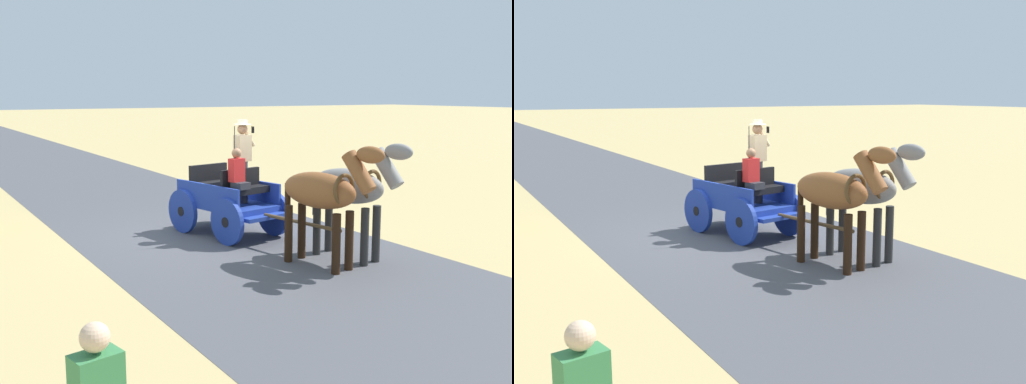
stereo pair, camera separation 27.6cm
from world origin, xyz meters
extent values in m
plane|color=tan|center=(0.00, 0.00, 0.00)|extent=(200.00, 200.00, 0.00)
cube|color=#4C4C51|center=(0.00, 0.00, 0.00)|extent=(5.77, 160.00, 0.01)
cube|color=#1E3899|center=(-0.34, 0.17, 0.66)|extent=(1.60, 2.39, 0.12)
cube|color=#1E3899|center=(-0.90, 0.06, 0.94)|extent=(0.46, 2.06, 0.44)
cube|color=#1E3899|center=(0.22, 0.28, 0.94)|extent=(0.46, 2.06, 0.44)
cube|color=#1E3899|center=(-0.57, 1.37, 0.56)|extent=(1.11, 0.44, 0.08)
cube|color=#1E3899|center=(-0.11, -1.01, 0.48)|extent=(0.74, 0.33, 0.06)
cube|color=black|center=(-0.46, 0.76, 1.04)|extent=(1.07, 0.55, 0.14)
cube|color=black|center=(-0.42, 0.59, 1.26)|extent=(1.02, 0.27, 0.44)
cube|color=black|center=(-0.24, -0.32, 1.04)|extent=(1.07, 0.55, 0.14)
cube|color=black|center=(-0.21, -0.49, 1.26)|extent=(1.02, 0.27, 0.44)
cylinder|color=#1E3899|center=(-1.12, 0.80, 0.48)|extent=(0.28, 0.96, 0.96)
cylinder|color=black|center=(-1.12, 0.80, 0.48)|extent=(0.16, 0.23, 0.21)
cylinder|color=#1E3899|center=(0.15, 1.05, 0.48)|extent=(0.28, 0.96, 0.96)
cylinder|color=black|center=(0.15, 1.05, 0.48)|extent=(0.16, 0.23, 0.21)
cylinder|color=#1E3899|center=(-0.83, -0.71, 0.48)|extent=(0.28, 0.96, 0.96)
cylinder|color=black|center=(-0.83, -0.71, 0.48)|extent=(0.16, 0.23, 0.21)
cylinder|color=#1E3899|center=(0.45, -0.46, 0.48)|extent=(0.28, 0.96, 0.96)
cylinder|color=black|center=(0.45, -0.46, 0.48)|extent=(0.16, 0.23, 0.21)
cylinder|color=brown|center=(-0.76, 2.33, 0.61)|extent=(0.45, 1.98, 0.07)
cylinder|color=black|center=(-0.16, 0.82, 1.74)|extent=(0.02, 0.02, 1.30)
cylinder|color=#2D2D33|center=(-0.55, 0.47, 1.17)|extent=(0.22, 0.22, 0.90)
cube|color=tan|center=(-0.55, 0.47, 1.90)|extent=(0.38, 0.28, 0.56)
sphere|color=#9E7051|center=(-0.55, 0.47, 2.30)|extent=(0.22, 0.22, 0.22)
cylinder|color=beige|center=(-0.55, 0.47, 2.40)|extent=(0.36, 0.36, 0.01)
cylinder|color=beige|center=(-0.55, 0.47, 2.45)|extent=(0.20, 0.20, 0.10)
cylinder|color=tan|center=(-0.73, 0.47, 2.08)|extent=(0.27, 0.13, 0.32)
cube|color=black|center=(-0.80, 0.48, 2.28)|extent=(0.03, 0.07, 0.14)
cube|color=#2D2D33|center=(-0.23, 0.93, 1.18)|extent=(0.34, 0.37, 0.14)
cube|color=red|center=(-0.21, 0.81, 1.49)|extent=(0.33, 0.25, 0.48)
sphere|color=#9E7051|center=(-0.21, 0.81, 1.84)|extent=(0.20, 0.20, 0.20)
ellipsoid|color=gray|center=(-1.29, 3.04, 1.37)|extent=(0.92, 1.65, 0.64)
cylinder|color=#272726|center=(-1.60, 3.53, 0.53)|extent=(0.15, 0.15, 1.05)
cylinder|color=#272726|center=(-1.24, 3.62, 0.53)|extent=(0.15, 0.15, 1.05)
cylinder|color=#272726|center=(-1.33, 2.47, 0.53)|extent=(0.15, 0.15, 1.05)
cylinder|color=#272726|center=(-0.98, 2.56, 0.53)|extent=(0.15, 0.15, 1.05)
cylinder|color=gray|center=(-1.49, 3.86, 1.77)|extent=(0.41, 0.69, 0.73)
ellipsoid|color=gray|center=(-1.55, 4.07, 2.07)|extent=(0.35, 0.58, 0.28)
cube|color=#272726|center=(-1.49, 3.84, 1.81)|extent=(0.18, 0.50, 0.56)
cylinder|color=#272726|center=(-1.11, 2.32, 1.07)|extent=(0.11, 0.11, 0.70)
torus|color=brown|center=(-1.42, 3.57, 1.45)|extent=(0.55, 0.20, 0.55)
ellipsoid|color=brown|center=(-0.54, 3.19, 1.37)|extent=(0.91, 1.65, 0.64)
cylinder|color=black|center=(-0.84, 3.68, 0.53)|extent=(0.15, 0.15, 1.05)
cylinder|color=black|center=(-0.49, 3.76, 0.53)|extent=(0.15, 0.15, 1.05)
cylinder|color=black|center=(-0.59, 2.61, 0.53)|extent=(0.15, 0.15, 1.05)
cylinder|color=black|center=(-0.23, 2.70, 0.53)|extent=(0.15, 0.15, 1.05)
cylinder|color=brown|center=(-0.74, 4.01, 1.77)|extent=(0.41, 0.69, 0.73)
ellipsoid|color=brown|center=(-0.79, 4.22, 2.07)|extent=(0.34, 0.58, 0.28)
cube|color=black|center=(-0.73, 3.99, 1.81)|extent=(0.18, 0.50, 0.56)
cylinder|color=black|center=(-0.36, 2.47, 1.07)|extent=(0.11, 0.11, 0.70)
torus|color=brown|center=(-0.67, 3.72, 1.45)|extent=(0.55, 0.20, 0.55)
sphere|color=beige|center=(4.84, 7.98, 1.53)|extent=(0.20, 0.20, 0.20)
camera|label=1|loc=(5.86, 11.68, 3.08)|focal=42.83mm
camera|label=2|loc=(5.62, 11.82, 3.08)|focal=42.83mm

